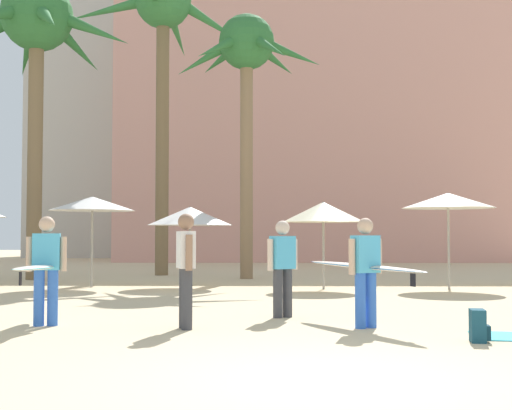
% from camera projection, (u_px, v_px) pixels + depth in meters
% --- Properties ---
extents(ground, '(120.00, 120.00, 0.00)m').
position_uv_depth(ground, '(331.00, 381.00, 6.52)').
color(ground, beige).
extents(hotel_pink, '(21.35, 8.41, 15.90)m').
position_uv_depth(hotel_pink, '(314.00, 121.00, 39.64)').
color(hotel_pink, '#DB9989').
rests_on(hotel_pink, ground).
extents(hotel_tower_gray, '(13.61, 8.64, 27.85)m').
position_uv_depth(hotel_tower_gray, '(145.00, 52.00, 47.27)').
color(hotel_tower_gray, '#BCB7AD').
rests_on(hotel_tower_gray, ground).
extents(palm_tree_far_left, '(6.02, 5.60, 9.49)m').
position_uv_depth(palm_tree_far_left, '(37.00, 33.00, 21.91)').
color(palm_tree_far_left, brown).
rests_on(palm_tree_far_left, ground).
extents(palm_tree_left, '(6.49, 6.64, 10.68)m').
position_uv_depth(palm_tree_left, '(163.00, 26.00, 24.39)').
color(palm_tree_left, brown).
rests_on(palm_tree_left, ground).
extents(palm_tree_far_right, '(4.81, 4.19, 8.53)m').
position_uv_depth(palm_tree_far_right, '(246.00, 61.00, 22.33)').
color(palm_tree_far_right, '#896B4C').
rests_on(palm_tree_far_right, ground).
extents(cafe_umbrella_0, '(2.29, 2.29, 2.15)m').
position_uv_depth(cafe_umbrella_0, '(190.00, 216.00, 18.68)').
color(cafe_umbrella_0, gray).
rests_on(cafe_umbrella_0, ground).
extents(cafe_umbrella_3, '(2.38, 2.38, 2.48)m').
position_uv_depth(cafe_umbrella_3, '(448.00, 201.00, 17.94)').
color(cafe_umbrella_3, gray).
rests_on(cafe_umbrella_3, ground).
extents(cafe_umbrella_4, '(2.11, 2.11, 2.24)m').
position_uv_depth(cafe_umbrella_4, '(323.00, 212.00, 17.82)').
color(cafe_umbrella_4, gray).
rests_on(cafe_umbrella_4, ground).
extents(cafe_umbrella_5, '(2.28, 2.28, 2.42)m').
position_uv_depth(cafe_umbrella_5, '(92.00, 204.00, 18.48)').
color(cafe_umbrella_5, gray).
rests_on(cafe_umbrella_5, ground).
extents(backpack, '(0.27, 0.32, 0.42)m').
position_uv_depth(backpack, '(478.00, 326.00, 8.91)').
color(backpack, '#184456').
rests_on(backpack, ground).
extents(person_near_right, '(1.69, 2.69, 1.63)m').
position_uv_depth(person_near_right, '(364.00, 267.00, 10.43)').
color(person_near_right, blue).
rests_on(person_near_right, ground).
extents(person_mid_center, '(0.67, 2.87, 1.66)m').
position_uv_depth(person_mid_center, '(43.00, 267.00, 10.40)').
color(person_mid_center, blue).
rests_on(person_mid_center, ground).
extents(person_far_right, '(0.33, 0.60, 1.70)m').
position_uv_depth(person_far_right, '(186.00, 265.00, 10.19)').
color(person_far_right, '#3D3D42').
rests_on(person_far_right, ground).
extents(person_mid_left, '(0.55, 0.42, 1.62)m').
position_uv_depth(person_mid_left, '(283.00, 264.00, 11.62)').
color(person_mid_left, '#3D3D42').
rests_on(person_mid_left, ground).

